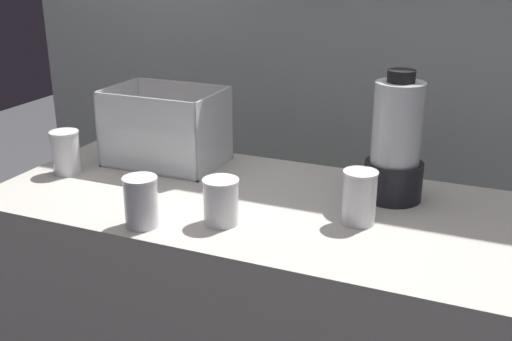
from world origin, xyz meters
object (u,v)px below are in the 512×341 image
Objects in this scene: juice_cup_orange_far_left at (66,155)px; juice_cup_pomegranate_left at (141,204)px; juice_cup_carrot_right at (359,199)px; blender_pitcher at (396,146)px; juice_cup_beet_middle at (221,204)px; carrot_display_bin at (164,140)px.

juice_cup_orange_far_left is 1.03× the size of juice_cup_pomegranate_left.
juice_cup_orange_far_left is 0.96× the size of juice_cup_carrot_right.
juice_cup_orange_far_left is 0.45m from juice_cup_pomegranate_left.
juice_cup_beet_middle is (-0.34, -0.31, -0.09)m from blender_pitcher.
juice_cup_orange_far_left is 0.86m from juice_cup_carrot_right.
blender_pitcher reaches higher than juice_cup_beet_middle.
juice_cup_pomegranate_left is 0.51m from juice_cup_carrot_right.
carrot_display_bin is at bearing 114.15° from juice_cup_pomegranate_left.
juice_cup_carrot_right is (0.30, 0.13, 0.01)m from juice_cup_beet_middle.
carrot_display_bin is 3.01× the size of juice_cup_beet_middle.
juice_cup_beet_middle is (0.56, -0.13, -0.01)m from juice_cup_orange_far_left.
blender_pitcher reaches higher than juice_cup_pomegranate_left.
juice_cup_pomegranate_left is at bearing -65.85° from carrot_display_bin.
carrot_display_bin is at bearing 178.86° from blender_pitcher.
juice_cup_carrot_right reaches higher than juice_cup_beet_middle.
juice_cup_carrot_right is (0.65, -0.20, -0.01)m from carrot_display_bin.
carrot_display_bin reaches higher than juice_cup_pomegranate_left.
juice_cup_carrot_right reaches higher than juice_cup_orange_far_left.
blender_pitcher reaches higher than juice_cup_carrot_right.
carrot_display_bin reaches higher than juice_cup_orange_far_left.
carrot_display_bin is 0.48m from juice_cup_beet_middle.
carrot_display_bin is 2.56× the size of juice_cup_carrot_right.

